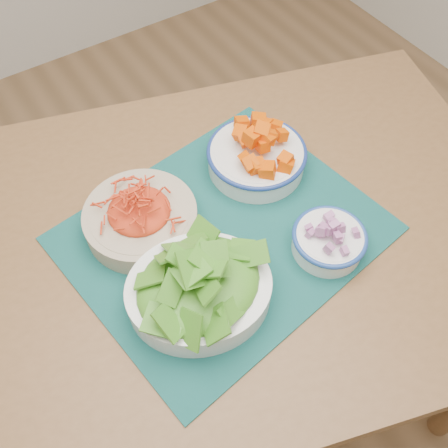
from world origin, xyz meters
name	(u,v)px	position (x,y,z in m)	size (l,w,h in m)	color
ground	(262,434)	(0.00, 0.00, 0.00)	(4.00, 4.00, 0.00)	#9A724A
table	(216,257)	(0.01, 0.25, 0.66)	(1.47, 1.18, 0.75)	brown
placemat	(224,233)	(0.02, 0.24, 0.75)	(0.57, 0.47, 0.00)	#0A3432
carrot_bowl	(140,215)	(-0.11, 0.34, 0.79)	(0.25, 0.25, 0.08)	tan
squash_bowl	(257,151)	(0.17, 0.34, 0.80)	(0.23, 0.23, 0.11)	white
lettuce_bowl	(199,284)	(-0.09, 0.14, 0.81)	(0.31, 0.29, 0.12)	white
onion_bowl	(329,238)	(0.16, 0.10, 0.79)	(0.16, 0.16, 0.07)	white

